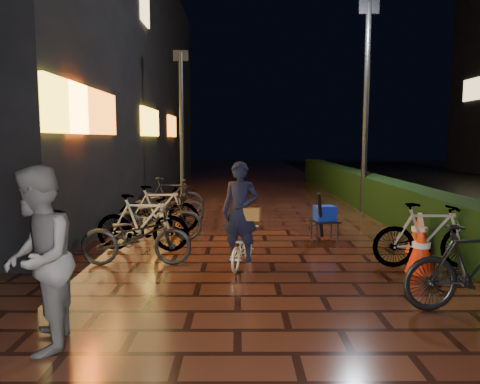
{
  "coord_description": "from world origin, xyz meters",
  "views": [
    {
      "loc": [
        -0.54,
        -6.51,
        2.06
      ],
      "look_at": [
        -0.52,
        1.89,
        1.1
      ],
      "focal_mm": 35.0,
      "sensor_mm": 36.0,
      "label": 1
    }
  ],
  "objects_px": {
    "traffic_barrier": "(420,241)",
    "bystander_person": "(38,259)",
    "cyclist": "(241,228)",
    "cart_assembly": "(324,215)"
  },
  "relations": [
    {
      "from": "traffic_barrier",
      "to": "bystander_person",
      "type": "bearing_deg",
      "value": -146.49
    },
    {
      "from": "traffic_barrier",
      "to": "cyclist",
      "type": "bearing_deg",
      "value": -173.91
    },
    {
      "from": "traffic_barrier",
      "to": "cart_assembly",
      "type": "height_order",
      "value": "cart_assembly"
    },
    {
      "from": "cyclist",
      "to": "traffic_barrier",
      "type": "bearing_deg",
      "value": 6.09
    },
    {
      "from": "bystander_person",
      "to": "traffic_barrier",
      "type": "height_order",
      "value": "bystander_person"
    },
    {
      "from": "cyclist",
      "to": "traffic_barrier",
      "type": "height_order",
      "value": "cyclist"
    },
    {
      "from": "bystander_person",
      "to": "cyclist",
      "type": "xyz_separation_m",
      "value": [
        1.97,
        2.97,
        -0.27
      ]
    },
    {
      "from": "cyclist",
      "to": "traffic_barrier",
      "type": "distance_m",
      "value": 3.03
    },
    {
      "from": "cart_assembly",
      "to": "traffic_barrier",
      "type": "bearing_deg",
      "value": -51.59
    },
    {
      "from": "bystander_person",
      "to": "cyclist",
      "type": "relative_size",
      "value": 1.06
    }
  ]
}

